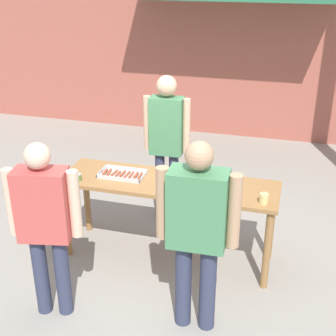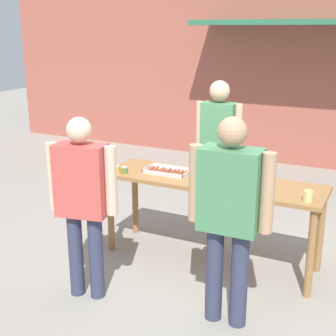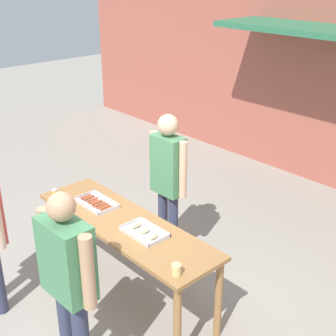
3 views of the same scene
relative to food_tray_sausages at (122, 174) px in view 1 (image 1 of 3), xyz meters
The scene contains 11 objects.
ground_plane 1.02m from the food_tray_sausages, ahead, with size 24.00×24.00×0.00m, color gray.
building_facade_back 4.22m from the food_tray_sausages, 82.97° to the left, with size 12.00×1.11×4.50m.
serving_table 0.51m from the food_tray_sausages, ahead, with size 2.21×0.64×0.88m.
food_tray_sausages is the anchor object (origin of this frame).
food_tray_buns 0.79m from the food_tray_sausages, ahead, with size 0.44×0.27×0.05m.
condiment_jar_mustard 0.53m from the food_tray_sausages, 155.53° to the right, with size 0.07×0.07×0.07m.
condiment_jar_ketchup 0.45m from the food_tray_sausages, 150.35° to the right, with size 0.07×0.07×0.07m.
beer_cup 1.47m from the food_tray_sausages, ahead, with size 0.08×0.08×0.10m.
person_server_behind_table 0.85m from the food_tray_sausages, 72.77° to the left, with size 0.54×0.23×1.76m.
person_customer_holding_hotdog 1.15m from the food_tray_sausages, 102.87° to the right, with size 0.61×0.32×1.63m.
person_customer_with_cup 1.37m from the food_tray_sausages, 43.46° to the right, with size 0.67×0.27×1.70m.
Camera 1 is at (1.14, -4.06, 2.92)m, focal length 50.00 mm.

